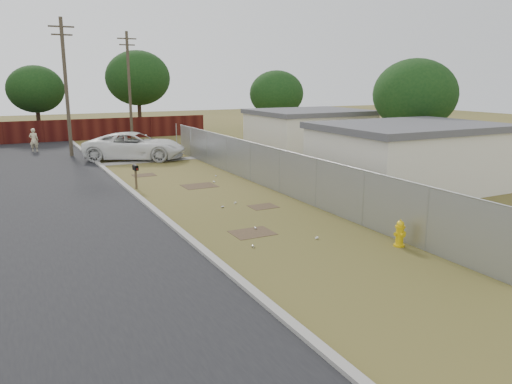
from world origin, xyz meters
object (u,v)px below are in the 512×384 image
pickup_truck (135,146)px  fire_hydrant (400,234)px  mailbox (136,170)px  pedestrian (34,140)px

pickup_truck → fire_hydrant: bearing=-144.4°
mailbox → pedestrian: bearing=102.6°
fire_hydrant → pedestrian: bearing=107.6°
mailbox → pickup_truck: size_ratio=0.18×
fire_hydrant → pickup_truck: pickup_truck is taller
mailbox → fire_hydrant: bearing=-66.3°
fire_hydrant → pickup_truck: (-3.18, 20.93, 0.48)m
pickup_truck → pedestrian: bearing=66.5°
fire_hydrant → pedestrian: (-8.79, 27.73, 0.44)m
mailbox → pickup_truck: 9.09m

